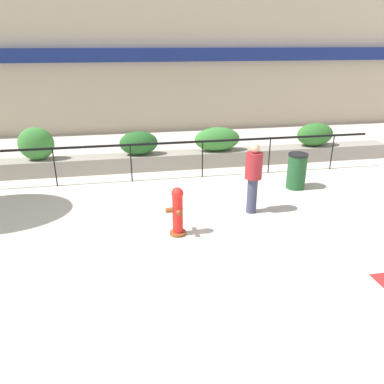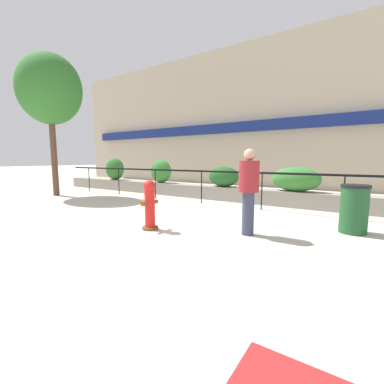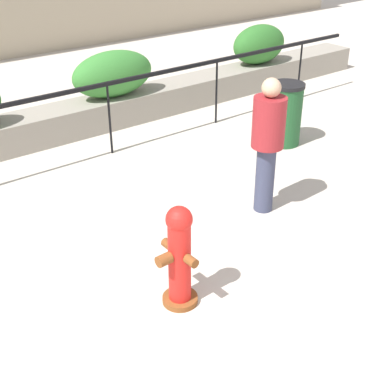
{
  "view_description": "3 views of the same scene",
  "coord_description": "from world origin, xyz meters",
  "px_view_note": "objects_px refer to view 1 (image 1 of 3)",
  "views": [
    {
      "loc": [
        -0.18,
        -5.74,
        3.88
      ],
      "look_at": [
        1.42,
        2.74,
        0.4
      ],
      "focal_mm": 35.0,
      "sensor_mm": 36.0,
      "label": 1
    },
    {
      "loc": [
        4.66,
        -2.68,
        1.52
      ],
      "look_at": [
        0.89,
        2.97,
        0.66
      ],
      "focal_mm": 24.0,
      "sensor_mm": 36.0,
      "label": 2
    },
    {
      "loc": [
        -1.61,
        -1.96,
        3.49
      ],
      "look_at": [
        1.35,
        1.83,
        0.87
      ],
      "focal_mm": 50.0,
      "sensor_mm": 36.0,
      "label": 3
    }
  ],
  "objects_px": {
    "hedge_bush_3": "(217,139)",
    "pedestrian": "(253,174)",
    "hedge_bush_1": "(36,144)",
    "hedge_bush_4": "(315,134)",
    "fire_hydrant": "(177,211)",
    "hedge_bush_2": "(139,143)",
    "trash_bin": "(297,171)"
  },
  "relations": [
    {
      "from": "hedge_bush_3",
      "to": "trash_bin",
      "type": "height_order",
      "value": "hedge_bush_3"
    },
    {
      "from": "hedge_bush_1",
      "to": "trash_bin",
      "type": "height_order",
      "value": "hedge_bush_1"
    },
    {
      "from": "fire_hydrant",
      "to": "hedge_bush_3",
      "type": "bearing_deg",
      "value": 66.27
    },
    {
      "from": "pedestrian",
      "to": "fire_hydrant",
      "type": "bearing_deg",
      "value": -157.54
    },
    {
      "from": "fire_hydrant",
      "to": "trash_bin",
      "type": "bearing_deg",
      "value": 29.88
    },
    {
      "from": "trash_bin",
      "to": "hedge_bush_3",
      "type": "bearing_deg",
      "value": 124.01
    },
    {
      "from": "hedge_bush_4",
      "to": "fire_hydrant",
      "type": "xyz_separation_m",
      "value": [
        -5.52,
        -4.62,
        -0.35
      ]
    },
    {
      "from": "hedge_bush_4",
      "to": "fire_hydrant",
      "type": "height_order",
      "value": "hedge_bush_4"
    },
    {
      "from": "hedge_bush_2",
      "to": "hedge_bush_4",
      "type": "distance_m",
      "value": 6.07
    },
    {
      "from": "hedge_bush_1",
      "to": "pedestrian",
      "type": "distance_m",
      "value": 6.76
    },
    {
      "from": "trash_bin",
      "to": "hedge_bush_4",
      "type": "bearing_deg",
      "value": 53.97
    },
    {
      "from": "hedge_bush_2",
      "to": "hedge_bush_4",
      "type": "relative_size",
      "value": 0.94
    },
    {
      "from": "fire_hydrant",
      "to": "pedestrian",
      "type": "height_order",
      "value": "pedestrian"
    },
    {
      "from": "fire_hydrant",
      "to": "trash_bin",
      "type": "relative_size",
      "value": 1.07
    },
    {
      "from": "pedestrian",
      "to": "hedge_bush_2",
      "type": "bearing_deg",
      "value": 123.03
    },
    {
      "from": "hedge_bush_1",
      "to": "trash_bin",
      "type": "distance_m",
      "value": 7.77
    },
    {
      "from": "hedge_bush_1",
      "to": "fire_hydrant",
      "type": "distance_m",
      "value": 5.9
    },
    {
      "from": "hedge_bush_3",
      "to": "pedestrian",
      "type": "distance_m",
      "value": 3.83
    },
    {
      "from": "hedge_bush_3",
      "to": "pedestrian",
      "type": "height_order",
      "value": "pedestrian"
    },
    {
      "from": "hedge_bush_4",
      "to": "pedestrian",
      "type": "height_order",
      "value": "pedestrian"
    },
    {
      "from": "hedge_bush_3",
      "to": "trash_bin",
      "type": "distance_m",
      "value": 3.03
    },
    {
      "from": "hedge_bush_4",
      "to": "hedge_bush_1",
      "type": "bearing_deg",
      "value": 180.0
    },
    {
      "from": "pedestrian",
      "to": "hedge_bush_3",
      "type": "bearing_deg",
      "value": 88.58
    },
    {
      "from": "hedge_bush_3",
      "to": "trash_bin",
      "type": "bearing_deg",
      "value": -55.99
    },
    {
      "from": "hedge_bush_3",
      "to": "hedge_bush_4",
      "type": "xyz_separation_m",
      "value": [
        3.49,
        0.0,
        0.01
      ]
    },
    {
      "from": "pedestrian",
      "to": "trash_bin",
      "type": "bearing_deg",
      "value": 36.88
    },
    {
      "from": "hedge_bush_2",
      "to": "hedge_bush_3",
      "type": "bearing_deg",
      "value": 0.0
    },
    {
      "from": "hedge_bush_3",
      "to": "hedge_bush_4",
      "type": "height_order",
      "value": "hedge_bush_4"
    },
    {
      "from": "fire_hydrant",
      "to": "trash_bin",
      "type": "distance_m",
      "value": 4.28
    },
    {
      "from": "hedge_bush_1",
      "to": "hedge_bush_2",
      "type": "distance_m",
      "value": 3.09
    },
    {
      "from": "hedge_bush_4",
      "to": "fire_hydrant",
      "type": "relative_size",
      "value": 1.2
    },
    {
      "from": "hedge_bush_2",
      "to": "hedge_bush_4",
      "type": "bearing_deg",
      "value": 0.0
    }
  ]
}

